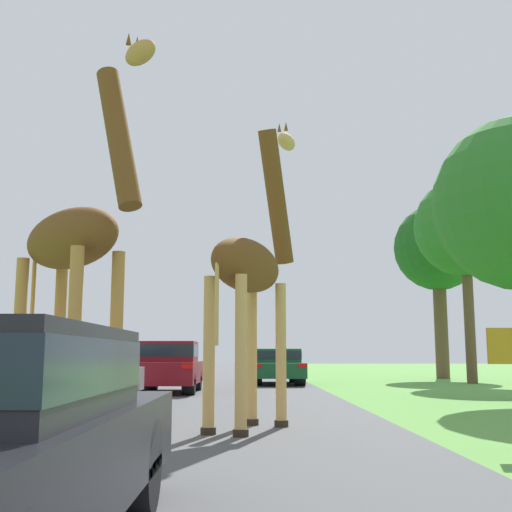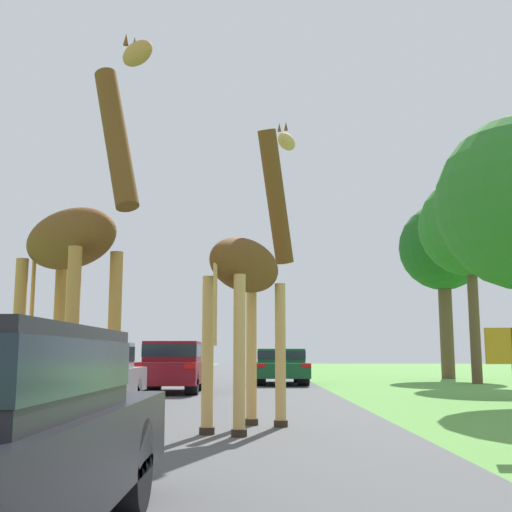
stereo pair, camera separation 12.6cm
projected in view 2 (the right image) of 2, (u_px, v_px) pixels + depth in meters
name	position (u px, v px, depth m)	size (l,w,h in m)	color
road	(234.00, 379.00, 29.16)	(6.62, 120.00, 0.00)	#4C4C4F
giraffe_near_road	(253.00, 267.00, 10.10)	(1.66, 2.69, 5.27)	tan
giraffe_companion	(75.00, 245.00, 8.76)	(2.37, 2.36, 5.22)	#B77F3D
car_queue_right	(281.00, 365.00, 24.66)	(1.96, 4.77, 1.33)	#144C28
car_queue_left	(89.00, 372.00, 13.99)	(1.79, 4.82, 1.39)	gray
car_far_ahead	(174.00, 366.00, 19.14)	(1.74, 3.95, 1.51)	maroon
tree_left_edge	(471.00, 227.00, 25.61)	(4.01, 4.01, 8.21)	brown
tree_mid_field	(444.00, 249.00, 30.85)	(4.16, 4.16, 8.33)	brown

